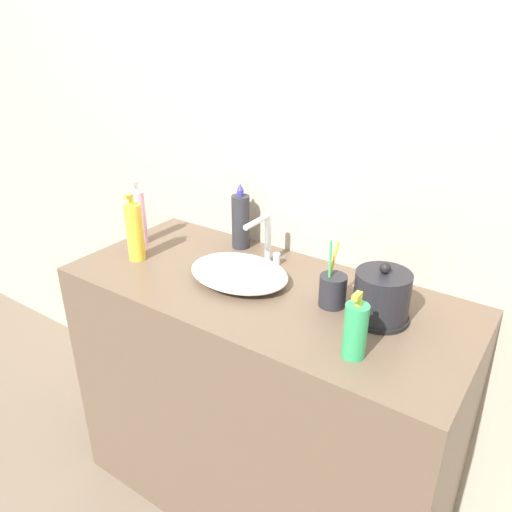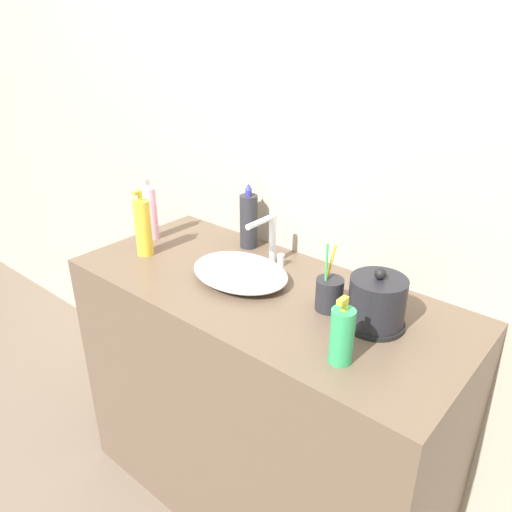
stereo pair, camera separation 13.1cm
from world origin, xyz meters
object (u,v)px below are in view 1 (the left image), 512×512
object	(u,v)px
lotion_bottle	(355,330)
mouthwash_bottle	(241,221)
faucet	(266,237)
shampoo_bottle	(140,217)
toothbrush_cup	(333,290)
hand_cream_bottle	(135,232)
electric_kettle	(381,298)

from	to	relation	value
lotion_bottle	mouthwash_bottle	bearing A→B (deg)	149.03
faucet	shampoo_bottle	world-z (taller)	shampoo_bottle
toothbrush_cup	hand_cream_bottle	xyz separation A→B (m)	(-0.68, -0.10, 0.05)
faucet	electric_kettle	xyz separation A→B (m)	(0.44, -0.10, -0.03)
faucet	lotion_bottle	xyz separation A→B (m)	(0.45, -0.30, -0.03)
toothbrush_cup	faucet	bearing A→B (deg)	159.58
lotion_bottle	mouthwash_bottle	world-z (taller)	mouthwash_bottle
lotion_bottle	hand_cream_bottle	distance (m)	0.84
toothbrush_cup	mouthwash_bottle	world-z (taller)	mouthwash_bottle
faucet	shampoo_bottle	bearing A→B (deg)	-167.13
faucet	toothbrush_cup	distance (m)	0.32
mouthwash_bottle	faucet	bearing A→B (deg)	-23.30
toothbrush_cup	shampoo_bottle	size ratio (longest dim) A/B	0.87
mouthwash_bottle	electric_kettle	bearing A→B (deg)	-15.97
faucet	mouthwash_bottle	size ratio (longest dim) A/B	0.75
lotion_bottle	electric_kettle	bearing A→B (deg)	93.31
electric_kettle	shampoo_bottle	distance (m)	0.91
lotion_bottle	shampoo_bottle	world-z (taller)	shampoo_bottle
toothbrush_cup	hand_cream_bottle	world-z (taller)	hand_cream_bottle
faucet	lotion_bottle	distance (m)	0.54
shampoo_bottle	mouthwash_bottle	distance (m)	0.37
electric_kettle	toothbrush_cup	size ratio (longest dim) A/B	0.85
mouthwash_bottle	hand_cream_bottle	distance (m)	0.36
shampoo_bottle	hand_cream_bottle	distance (m)	0.14
faucet	electric_kettle	size ratio (longest dim) A/B	1.03
lotion_bottle	hand_cream_bottle	size ratio (longest dim) A/B	0.77
electric_kettle	mouthwash_bottle	xyz separation A→B (m)	(-0.59, 0.17, 0.03)
shampoo_bottle	mouthwash_bottle	world-z (taller)	mouthwash_bottle
toothbrush_cup	shampoo_bottle	distance (m)	0.77
electric_kettle	hand_cream_bottle	distance (m)	0.83
faucet	electric_kettle	distance (m)	0.45
faucet	shampoo_bottle	distance (m)	0.49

